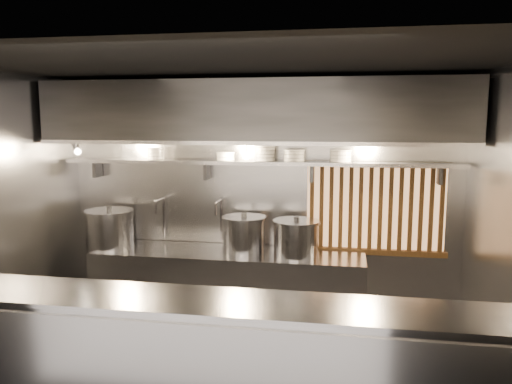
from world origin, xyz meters
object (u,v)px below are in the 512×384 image
(stock_pot_left, at_px, (110,228))
(pendant_bulb, at_px, (246,156))
(heat_lamp, at_px, (76,146))
(stock_pot_right, at_px, (296,238))
(stock_pot_mid, at_px, (244,234))

(stock_pot_left, bearing_deg, pendant_bulb, 2.93)
(heat_lamp, distance_m, stock_pot_right, 2.56)
(heat_lamp, height_order, stock_pot_left, heat_lamp)
(pendant_bulb, distance_m, stock_pot_left, 1.80)
(heat_lamp, distance_m, stock_pot_mid, 2.05)
(stock_pot_right, bearing_deg, pendant_bulb, 168.21)
(heat_lamp, xyz_separation_m, stock_pot_left, (0.21, 0.27, -0.95))
(pendant_bulb, xyz_separation_m, stock_pot_left, (-1.58, -0.08, -0.85))
(stock_pot_mid, bearing_deg, pendant_bulb, 40.87)
(heat_lamp, relative_size, pendant_bulb, 1.87)
(heat_lamp, relative_size, stock_pot_mid, 0.59)
(stock_pot_mid, bearing_deg, stock_pot_left, -177.81)
(heat_lamp, xyz_separation_m, stock_pot_mid, (1.77, 0.33, -0.97))
(heat_lamp, bearing_deg, pendant_bulb, 11.00)
(stock_pot_mid, xyz_separation_m, stock_pot_right, (0.59, -0.10, -0.00))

